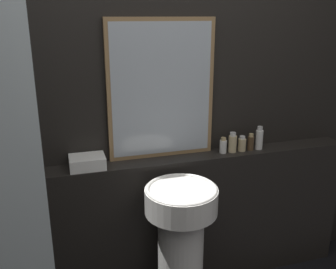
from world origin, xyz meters
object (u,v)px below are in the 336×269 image
Objects in this scene: pedestal_sink at (181,245)px; shampoo_bottle at (223,146)px; hand_soap_bottle at (259,139)px; mirror at (161,90)px; towel_stack at (87,162)px; conditioner_bottle at (232,143)px; body_wash_bottle at (251,142)px; lotion_bottle at (242,144)px.

shampoo_bottle reaches higher than pedestal_sink.
mirror is at bearing 174.08° from hand_soap_bottle.
towel_stack is 0.89m from shampoo_bottle.
shampoo_bottle is (0.89, 0.00, 0.01)m from towel_stack.
mirror is at bearing 171.61° from conditioner_bottle.
shampoo_bottle is 0.27m from hand_soap_bottle.
mirror is at bearing 89.22° from pedestal_sink.
mirror is 5.38× the size of hand_soap_bottle.
mirror reaches higher than body_wash_bottle.
conditioner_bottle reaches higher than body_wash_bottle.
shampoo_bottle is at bearing 40.31° from pedestal_sink.
body_wash_bottle is at bearing -180.00° from hand_soap_bottle.
lotion_bottle is (0.54, -0.07, -0.38)m from mirror.
body_wash_bottle is 0.71× the size of hand_soap_bottle.
pedestal_sink is 8.50× the size of shampoo_bottle.
lotion_bottle is 0.65× the size of hand_soap_bottle.
lotion_bottle is (0.14, -0.00, -0.00)m from shampoo_bottle.
hand_soap_bottle is at bearing 0.00° from body_wash_bottle.
mirror reaches higher than pedestal_sink.
lotion_bottle is 0.91× the size of body_wash_bottle.
mirror reaches higher than hand_soap_bottle.
shampoo_bottle is 0.14m from lotion_bottle.
lotion_bottle reaches higher than towel_stack.
towel_stack is at bearing 180.00° from shampoo_bottle.
conditioner_bottle is (0.95, 0.00, 0.03)m from towel_stack.
body_wash_bottle is at bearing -6.53° from mirror.
conditioner_bottle is at bearing 0.00° from shampoo_bottle.
body_wash_bottle is (0.20, 0.00, 0.00)m from shampoo_bottle.
hand_soap_bottle is (1.15, 0.00, 0.04)m from towel_stack.
conditioner_bottle is at bearing -8.39° from mirror.
towel_stack is 0.95m from conditioner_bottle.
body_wash_bottle reaches higher than shampoo_bottle.
mirror is (0.01, 0.42, 0.84)m from pedestal_sink.
mirror is at bearing 8.16° from towel_stack.
conditioner_bottle reaches higher than pedestal_sink.
mirror reaches higher than towel_stack.
hand_soap_bottle reaches higher than pedestal_sink.
pedestal_sink is 5.64× the size of hand_soap_bottle.
body_wash_bottle is at bearing 0.00° from lotion_bottle.
mirror is 0.60m from conditioner_bottle.
shampoo_bottle is at bearing 180.00° from lotion_bottle.
towel_stack is 2.02× the size of lotion_bottle.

